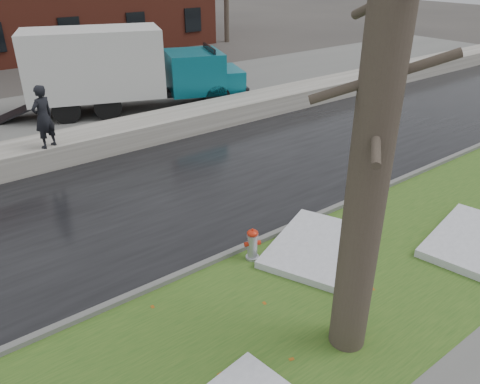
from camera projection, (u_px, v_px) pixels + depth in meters
ground at (282, 267)px, 9.96m from camera, size 120.00×120.00×0.00m
verge at (325, 297)px, 9.06m from camera, size 60.00×4.50×0.04m
road at (175, 191)px, 13.13m from camera, size 60.00×7.00×0.03m
parking_lot at (69, 117)px, 19.15m from camera, size 60.00×9.00×0.03m
curb at (253, 244)px, 10.63m from camera, size 60.00×0.15×0.14m
snowbank at (111, 137)px, 15.94m from camera, size 60.00×1.60×0.75m
fire_hydrant at (252, 243)px, 10.01m from camera, size 0.37×0.35×0.75m
tree at (375, 131)px, 6.32m from camera, size 1.42×1.61×7.50m
box_truck at (122, 68)px, 19.10m from camera, size 10.09×5.19×3.39m
worker at (43, 117)px, 13.72m from camera, size 0.81×0.69×1.88m
snow_patch_near at (321, 247)px, 10.41m from camera, size 3.18×2.88×0.16m
snow_patch_side at (478, 241)px, 10.62m from camera, size 3.10×2.33×0.18m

